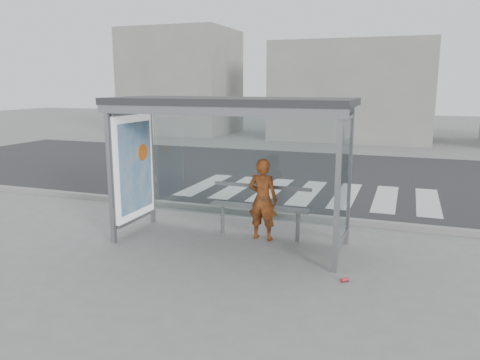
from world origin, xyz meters
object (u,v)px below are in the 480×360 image
Objects in this scene: bus_shelter at (211,134)px; soda_can at (344,280)px; person at (263,199)px; bench at (260,207)px.

bus_shelter is 35.56× the size of soda_can.
bench is at bearing -45.91° from person.
soda_can is (1.80, -1.56, -0.55)m from bench.
bench reaches higher than soda_can.
bus_shelter is 1.67m from bench.
bench is 2.45m from soda_can.
bus_shelter is 1.54m from person.
person is 0.80× the size of bench.
bus_shelter is 2.78× the size of person.
soda_can is (2.57, -1.09, -1.95)m from bus_shelter.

